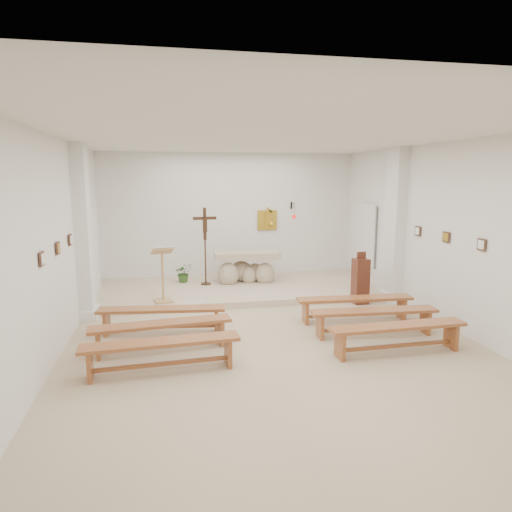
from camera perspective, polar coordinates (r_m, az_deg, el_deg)
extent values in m
cube|color=#C6B28F|center=(8.23, 1.81, -10.39)|extent=(7.00, 10.00, 0.00)
cube|color=white|center=(7.79, -23.99, 0.91)|extent=(0.02, 10.00, 3.50)
cube|color=white|center=(9.24, 23.49, 2.22)|extent=(0.02, 10.00, 3.50)
cube|color=white|center=(12.68, -3.28, 4.88)|extent=(7.00, 0.02, 3.50)
cube|color=silver|center=(7.75, 1.95, 14.62)|extent=(7.00, 10.00, 0.02)
cube|color=beige|center=(11.50, -2.15, -4.10)|extent=(6.98, 3.00, 0.15)
cube|color=white|center=(9.71, -20.77, 2.73)|extent=(0.26, 0.55, 3.50)
cube|color=white|center=(10.87, 16.98, 3.64)|extent=(0.26, 0.55, 3.50)
cube|color=gold|center=(12.85, 1.40, 4.51)|extent=(0.55, 0.04, 0.55)
cube|color=black|center=(13.00, 4.43, 6.32)|extent=(0.04, 0.02, 0.20)
cylinder|color=black|center=(12.85, 4.62, 6.58)|extent=(0.02, 0.30, 0.02)
cylinder|color=black|center=(12.71, 4.79, 5.78)|extent=(0.01, 0.01, 0.34)
sphere|color=red|center=(12.73, 4.78, 4.93)|extent=(0.11, 0.11, 0.11)
cube|color=#452B1E|center=(7.02, -25.21, -0.32)|extent=(0.03, 0.20, 0.20)
cube|color=#452B1E|center=(7.98, -23.53, 0.92)|extent=(0.03, 0.20, 0.20)
cube|color=#452B1E|center=(8.95, -22.21, 1.90)|extent=(0.03, 0.20, 0.20)
cube|color=#452B1E|center=(8.59, 26.38, 1.29)|extent=(0.03, 0.20, 0.20)
cube|color=#452B1E|center=(9.39, 22.68, 2.20)|extent=(0.03, 0.20, 0.20)
cube|color=#452B1E|center=(10.23, 19.58, 2.96)|extent=(0.03, 0.20, 0.20)
cube|color=silver|center=(10.67, -20.00, -4.73)|extent=(0.10, 0.85, 0.52)
cube|color=silver|center=(11.75, 15.28, -3.17)|extent=(0.10, 0.85, 0.52)
ellipsoid|color=#C5B596|center=(11.69, -3.48, -2.34)|extent=(0.54, 0.46, 0.62)
ellipsoid|color=#C5B596|center=(11.82, 1.13, -2.26)|extent=(0.51, 0.43, 0.58)
ellipsoid|color=#C5B596|center=(12.01, -1.85, -1.92)|extent=(0.58, 0.49, 0.54)
ellipsoid|color=#C5B596|center=(12.03, -0.12, -2.12)|extent=(0.47, 0.40, 0.51)
ellipsoid|color=#C5B596|center=(11.84, -0.88, -2.47)|extent=(0.40, 0.34, 0.47)
cube|color=#C5B596|center=(11.78, -1.13, 0.13)|extent=(1.72, 0.76, 0.16)
cube|color=tan|center=(10.23, -11.48, -5.50)|extent=(0.44, 0.44, 0.04)
cylinder|color=tan|center=(10.11, -11.58, -2.69)|extent=(0.05, 0.05, 1.07)
cube|color=tan|center=(9.98, -11.67, 0.59)|extent=(0.50, 0.41, 0.17)
cube|color=white|center=(9.93, -11.64, 0.86)|extent=(0.43, 0.33, 0.14)
cylinder|color=#342010|center=(11.69, -6.29, -3.46)|extent=(0.26, 0.26, 0.03)
cylinder|color=#342010|center=(11.57, -6.34, -0.71)|extent=(0.04, 0.04, 1.17)
cube|color=#342010|center=(11.43, -6.43, 4.02)|extent=(0.08, 0.06, 0.80)
cube|color=#342010|center=(11.42, -6.44, 4.72)|extent=(0.59, 0.10, 0.07)
cube|color=#342010|center=(11.41, -6.40, 3.85)|extent=(0.11, 0.05, 0.34)
imported|color=#2D5321|center=(11.98, -9.01, -2.07)|extent=(0.50, 0.45, 0.49)
cube|color=#542518|center=(10.61, 12.91, -3.08)|extent=(0.34, 0.34, 1.03)
cube|color=#542518|center=(10.50, 13.03, 0.07)|extent=(0.21, 0.06, 0.17)
cube|color=#A2592F|center=(8.56, -11.72, -6.53)|extent=(2.34, 0.65, 0.05)
cube|color=#A2592F|center=(8.82, -18.16, -7.98)|extent=(0.10, 0.34, 0.44)
cube|color=#A2592F|center=(8.56, -4.97, -8.05)|extent=(0.10, 0.34, 0.44)
cube|color=#A2592F|center=(8.66, -11.65, -8.66)|extent=(1.93, 0.30, 0.05)
cube|color=#A2592F|center=(9.30, 12.23, -5.22)|extent=(2.33, 0.52, 0.05)
cube|color=#A2592F|center=(9.09, 6.20, -6.99)|extent=(0.09, 0.34, 0.44)
cube|color=#A2592F|center=(9.74, 17.74, -6.27)|extent=(0.09, 0.34, 0.44)
cube|color=#A2592F|center=(9.40, 12.15, -7.20)|extent=(1.94, 0.20, 0.05)
cube|color=#A2592F|center=(7.74, -11.75, -8.32)|extent=(2.33, 0.62, 0.05)
cube|color=#A2592F|center=(7.79, -19.12, -10.41)|extent=(0.10, 0.34, 0.44)
cube|color=#A2592F|center=(7.96, -4.45, -9.43)|extent=(0.10, 0.34, 0.44)
cube|color=#A2592F|center=(7.85, -11.67, -10.65)|extent=(1.94, 0.27, 0.05)
cube|color=#A2592F|center=(8.55, 14.54, -6.67)|extent=(2.33, 0.52, 0.05)
cube|color=#A2592F|center=(8.31, 8.01, -8.67)|extent=(0.09, 0.34, 0.44)
cube|color=#A2592F|center=(9.03, 20.40, -7.69)|extent=(0.09, 0.34, 0.44)
cube|color=#A2592F|center=(8.65, 14.44, -8.80)|extent=(1.94, 0.19, 0.05)
cube|color=#A2592F|center=(6.92, -11.79, -10.53)|extent=(2.33, 0.51, 0.05)
cube|color=#A2592F|center=(7.04, -20.05, -12.69)|extent=(0.08, 0.34, 0.44)
cube|color=#A2592F|center=(7.12, -3.51, -11.82)|extent=(0.08, 0.34, 0.44)
cube|color=#A2592F|center=(7.04, -11.69, -13.09)|extent=(1.94, 0.18, 0.05)
cube|color=#A2592F|center=(7.82, 17.31, -8.37)|extent=(2.32, 0.42, 0.05)
cube|color=#A2592F|center=(7.47, 10.44, -10.91)|extent=(0.07, 0.34, 0.44)
cube|color=#A2592F|center=(8.42, 23.19, -9.14)|extent=(0.07, 0.34, 0.44)
cube|color=#A2592F|center=(7.93, 17.18, -10.68)|extent=(1.94, 0.11, 0.05)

